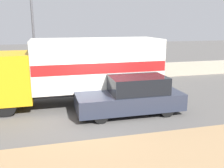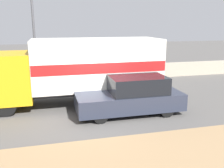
{
  "view_description": "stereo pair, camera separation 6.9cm",
  "coord_description": "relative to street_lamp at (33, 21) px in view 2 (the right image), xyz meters",
  "views": [
    {
      "loc": [
        -2.11,
        -9.99,
        3.86
      ],
      "look_at": [
        0.68,
        0.85,
        1.12
      ],
      "focal_mm": 40.0,
      "sensor_mm": 36.0,
      "label": 1
    },
    {
      "loc": [
        -2.05,
        -10.0,
        3.86
      ],
      "look_at": [
        0.68,
        0.85,
        1.12
      ],
      "focal_mm": 40.0,
      "sensor_mm": 36.0,
      "label": 2
    }
  ],
  "objects": [
    {
      "name": "stone_wall_backdrop",
      "position": [
        2.85,
        1.07,
        -3.5
      ],
      "size": [
        60.0,
        0.35,
        1.01
      ],
      "color": "#A39984",
      "rests_on": "ground_plane"
    },
    {
      "name": "ground_plane",
      "position": [
        2.85,
        -5.55,
        -4.0
      ],
      "size": [
        80.0,
        80.0,
        0.0
      ],
      "primitive_type": "plane",
      "color": "#514F4C"
    },
    {
      "name": "street_lamp",
      "position": [
        0.0,
        0.0,
        0.0
      ],
      "size": [
        0.56,
        0.28,
        6.91
      ],
      "color": "#4C4C51",
      "rests_on": "ground_plane"
    },
    {
      "name": "car_hatchback",
      "position": [
        4.17,
        -5.66,
        -3.21
      ],
      "size": [
        4.59,
        1.89,
        1.65
      ],
      "rotation": [
        0.0,
        0.0,
        3.14
      ],
      "color": "#282D3D",
      "rests_on": "ground_plane"
    },
    {
      "name": "box_truck",
      "position": [
        2.16,
        -3.74,
        -2.22
      ],
      "size": [
        8.32,
        2.44,
        3.14
      ],
      "rotation": [
        0.0,
        0.0,
        3.14
      ],
      "color": "gold",
      "rests_on": "ground_plane"
    }
  ]
}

